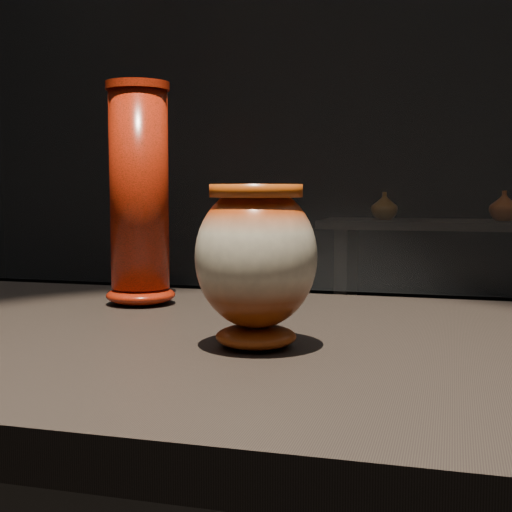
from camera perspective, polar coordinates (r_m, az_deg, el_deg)
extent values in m
cube|color=black|center=(5.92, 14.37, 10.14)|extent=(8.00, 3.20, 0.04)
cube|color=black|center=(0.93, 6.74, -8.27)|extent=(2.00, 0.80, 0.05)
ellipsoid|color=#6B2709|center=(0.88, 0.00, -6.45)|extent=(0.10, 0.10, 0.03)
ellipsoid|color=beige|center=(0.87, 0.00, -0.07)|extent=(0.15, 0.15, 0.17)
cylinder|color=#C14112|center=(0.86, 0.00, 5.24)|extent=(0.12, 0.12, 0.02)
ellipsoid|color=red|center=(1.22, -9.20, -3.11)|extent=(0.14, 0.14, 0.03)
cylinder|color=red|center=(1.21, -9.33, 5.24)|extent=(0.12, 0.12, 0.33)
cylinder|color=red|center=(1.22, -9.45, 13.25)|extent=(0.13, 0.13, 0.01)
cube|color=black|center=(4.56, 17.91, 2.38)|extent=(2.00, 0.60, 0.05)
cube|color=black|center=(4.65, 7.21, -2.92)|extent=(0.08, 0.50, 0.85)
imported|color=#865913|center=(4.54, 10.23, 3.96)|extent=(0.21, 0.21, 0.17)
imported|color=#6B2709|center=(4.57, 19.23, 3.81)|extent=(0.24, 0.24, 0.18)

